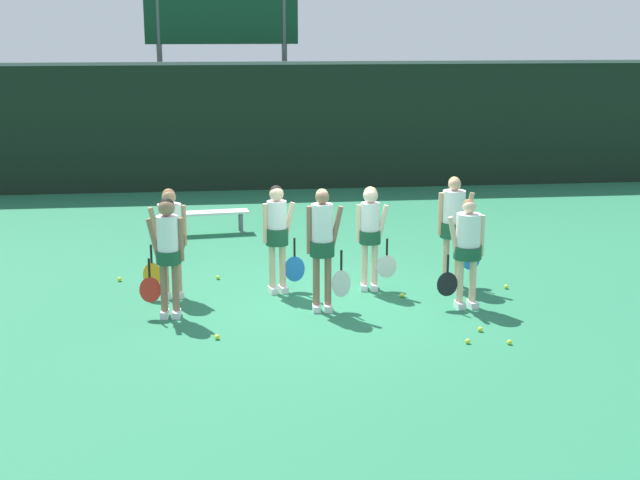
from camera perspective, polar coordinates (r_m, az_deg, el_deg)
ground_plane at (r=13.33m, az=0.03°, el=-3.89°), size 140.00×140.00×0.00m
fence_windscreen at (r=22.03m, az=-2.76°, el=7.31°), size 60.00×0.08×3.14m
scoreboard at (r=23.29m, az=-6.31°, el=13.52°), size 3.86×0.15×5.14m
bench_courtside at (r=17.58m, az=-7.32°, el=1.61°), size 1.70×0.54×0.44m
player_0 at (r=12.51m, az=-9.73°, el=-0.44°), size 0.64×0.35×1.70m
player_1 at (r=12.60m, az=0.17°, el=-0.01°), size 0.63×0.35×1.78m
player_2 at (r=12.94m, az=9.41°, el=-0.28°), size 0.69×0.41×1.60m
player_3 at (r=13.42m, az=-9.59°, el=0.41°), size 0.67×0.41×1.66m
player_4 at (r=13.52m, az=-2.74°, el=0.63°), size 0.64×0.35×1.66m
player_5 at (r=13.66m, az=3.26°, el=0.68°), size 0.62×0.33×1.62m
player_6 at (r=13.96m, az=8.55°, el=1.16°), size 0.69×0.41×1.74m
tennis_ball_0 at (r=11.72m, az=9.43°, el=-6.41°), size 0.07×0.07×0.07m
tennis_ball_1 at (r=14.17m, az=-9.87°, el=-2.87°), size 0.07×0.07×0.07m
tennis_ball_2 at (r=14.64m, az=-12.72°, el=-2.47°), size 0.07×0.07×0.07m
tennis_ball_3 at (r=13.52m, az=5.27°, el=-3.53°), size 0.07×0.07×0.07m
tennis_ball_4 at (r=12.19m, az=10.22°, el=-5.64°), size 0.07×0.07×0.07m
tennis_ball_5 at (r=14.19m, az=11.83°, el=-2.94°), size 0.07×0.07×0.07m
tennis_ball_6 at (r=11.79m, az=12.03°, el=-6.41°), size 0.06×0.06×0.06m
tennis_ball_7 at (r=14.49m, az=-6.56°, el=-2.39°), size 0.06×0.06×0.06m
tennis_ball_8 at (r=11.79m, az=-6.60°, el=-6.19°), size 0.07×0.07×0.07m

